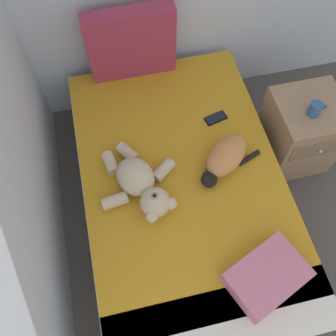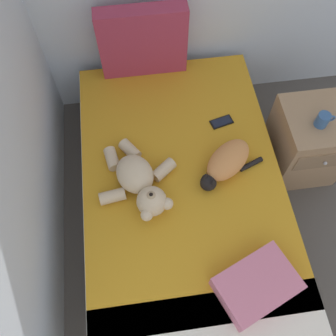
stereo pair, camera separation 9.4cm
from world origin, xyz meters
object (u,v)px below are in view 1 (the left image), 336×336
Objects in this scene: bed at (182,194)px; patterned_cushion at (131,44)px; cell_phone at (216,118)px; teddy_bear at (141,184)px; cat at (225,158)px; mug at (315,109)px; nightstand at (300,132)px; throw_pillow at (267,276)px.

patterned_cushion is (-0.13, 0.93, 0.49)m from bed.
bed is at bearing -130.02° from cell_phone.
teddy_bear is at bearing -97.66° from patterned_cushion.
mug is (0.63, 0.16, 0.09)m from cat.
cell_phone is (0.46, -0.54, -0.25)m from patterned_cushion.
patterned_cushion is 1.01× the size of teddy_bear.
teddy_bear is 0.99× the size of nightstand.
cell_phone is at bearing 35.05° from teddy_bear.
cat is 0.72× the size of nightstand.
patterned_cushion reaches higher than mug.
cat reaches higher than cell_phone.
cell_phone is 0.63m from mug.
mug reaches higher than throw_pillow.
cell_phone is 1.34× the size of mug.
throw_pillow is at bearing -124.99° from mug.
bed is 16.84× the size of mug.
throw_pillow is (0.54, -0.66, -0.03)m from teddy_bear.
bed is 1.06m from patterned_cushion.
patterned_cushion reaches higher than throw_pillow.
mug is at bearing 12.80° from bed.
teddy_bear is at bearing -144.95° from cell_phone.
mug is at bearing -120.66° from nightstand.
nightstand is 4.92× the size of mug.
patterned_cushion is 3.67× the size of cell_phone.
patterned_cushion is 1.27m from mug.
cell_phone is 0.40× the size of throw_pillow.
teddy_bear is 1.25m from nightstand.
teddy_bear reaches higher than cell_phone.
patterned_cushion is at bearing 147.71° from nightstand.
bed is 3.46× the size of teddy_bear.
teddy_bear is 3.63× the size of cell_phone.
cat is at bearing 90.52° from throw_pillow.
teddy_bear is 1.46× the size of throw_pillow.
throw_pillow reaches higher than bed.
nightstand is (0.93, 0.26, 0.06)m from bed.
mug is (1.04, -0.72, -0.09)m from patterned_cushion.
cell_phone is 0.65m from nightstand.
cat is at bearing -165.38° from mug.
cat is 2.63× the size of cell_phone.
mug is at bearing 55.01° from throw_pillow.
cell_phone is (0.59, 0.41, -0.08)m from teddy_bear.
bed is 0.80m from throw_pillow.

